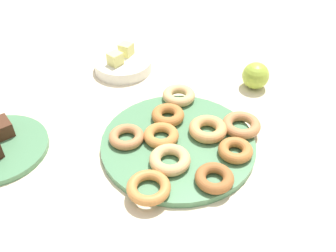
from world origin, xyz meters
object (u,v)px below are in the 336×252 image
(donut_3, at_px, (235,150))
(apple, at_px, (256,76))
(donut_9, at_px, (161,135))
(melon_chunk_left, at_px, (115,59))
(melon_chunk_right, at_px, (126,49))
(donut_6, at_px, (241,125))
(donut_5, at_px, (168,115))
(donut_plate, at_px, (178,144))
(donut_8, at_px, (149,187))
(donut_0, at_px, (170,160))
(donut_4, at_px, (208,129))
(donut_2, at_px, (126,137))
(donut_7, at_px, (214,178))
(fruit_bowl, at_px, (123,65))
(donut_1, at_px, (179,95))

(donut_3, relative_size, apple, 1.03)
(donut_9, bearing_deg, melon_chunk_left, 62.60)
(melon_chunk_right, bearing_deg, donut_6, -98.62)
(donut_3, height_order, donut_9, same)
(donut_5, bearing_deg, donut_plate, -125.01)
(donut_8, bearing_deg, donut_0, 9.01)
(donut_3, distance_m, donut_4, 0.09)
(donut_5, height_order, melon_chunk_right, melon_chunk_right)
(donut_plate, xyz_separation_m, apple, (0.33, -0.02, 0.03))
(donut_9, height_order, melon_chunk_left, melon_chunk_left)
(donut_2, bearing_deg, donut_9, -48.77)
(donut_8, bearing_deg, donut_7, -41.11)
(donut_plate, xyz_separation_m, donut_6, (0.13, -0.09, 0.02))
(donut_0, height_order, melon_chunk_right, melon_chunk_right)
(donut_0, distance_m, donut_5, 0.15)
(donut_0, bearing_deg, melon_chunk_right, 54.92)
(fruit_bowl, bearing_deg, melon_chunk_left, 180.00)
(donut_0, height_order, donut_3, donut_0)
(donut_0, xyz_separation_m, donut_5, (0.12, 0.10, 0.00))
(donut_plate, bearing_deg, fruit_bowl, 63.63)
(donut_4, height_order, donut_8, donut_4)
(donut_1, bearing_deg, donut_plate, -143.23)
(donut_plate, height_order, donut_6, donut_6)
(donut_1, height_order, donut_7, donut_1)
(donut_8, xyz_separation_m, melon_chunk_right, (0.35, 0.39, 0.02))
(donut_9, relative_size, melon_chunk_right, 2.28)
(donut_plate, relative_size, donut_0, 3.99)
(donut_2, xyz_separation_m, donut_4, (0.14, -0.13, 0.00))
(donut_8, xyz_separation_m, fruit_bowl, (0.32, 0.38, -0.01))
(donut_3, height_order, apple, apple)
(donut_4, relative_size, donut_6, 0.99)
(donut_4, xyz_separation_m, donut_8, (-0.22, -0.01, -0.00))
(donut_7, bearing_deg, donut_0, 99.03)
(melon_chunk_left, height_order, apple, apple)
(donut_6, bearing_deg, fruit_bowl, 85.09)
(donut_4, height_order, apple, apple)
(donut_0, height_order, donut_1, same)
(donut_plate, relative_size, donut_5, 4.43)
(donut_7, distance_m, donut_9, 0.17)
(donut_plate, distance_m, donut_0, 0.08)
(donut_plate, xyz_separation_m, melon_chunk_right, (0.19, 0.35, 0.04))
(donut_1, bearing_deg, fruit_bowl, 81.59)
(donut_3, bearing_deg, donut_7, -175.24)
(donut_5, relative_size, melon_chunk_right, 2.25)
(donut_2, bearing_deg, donut_6, -42.96)
(melon_chunk_right, bearing_deg, donut_1, -104.61)
(donut_3, xyz_separation_m, melon_chunk_right, (0.15, 0.47, 0.02))
(donut_6, distance_m, donut_8, 0.29)
(donut_plate, distance_m, apple, 0.33)
(donut_1, bearing_deg, donut_8, -153.72)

